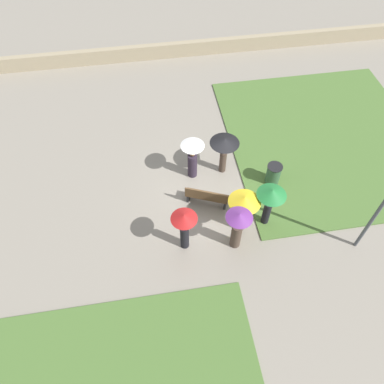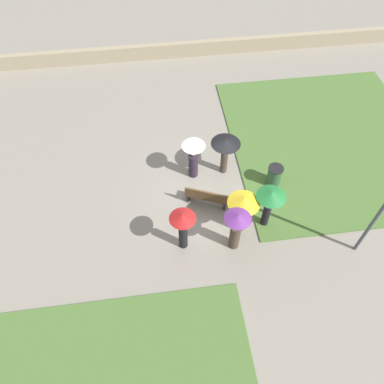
{
  "view_description": "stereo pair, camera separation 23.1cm",
  "coord_description": "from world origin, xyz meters",
  "px_view_note": "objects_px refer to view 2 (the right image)",
  "views": [
    {
      "loc": [
        2.28,
        9.24,
        11.97
      ],
      "look_at": [
        0.88,
        0.57,
        0.63
      ],
      "focal_mm": 35.0,
      "sensor_mm": 36.0,
      "label": 1
    },
    {
      "loc": [
        2.05,
        9.27,
        11.97
      ],
      "look_at": [
        0.88,
        0.57,
        0.63
      ],
      "focal_mm": 35.0,
      "sensor_mm": 36.0,
      "label": 2
    }
  ],
  "objects_px": {
    "crowd_person_yellow": "(243,206)",
    "crowd_person_purple": "(236,227)",
    "trash_bin": "(274,176)",
    "crowd_person_red": "(183,225)",
    "crowd_person_green": "(270,200)",
    "park_bench": "(207,197)",
    "crowd_person_white": "(193,154)",
    "crowd_person_black": "(225,147)"
  },
  "relations": [
    {
      "from": "crowd_person_yellow",
      "to": "crowd_person_purple",
      "type": "relative_size",
      "value": 0.97
    },
    {
      "from": "trash_bin",
      "to": "crowd_person_yellow",
      "type": "distance_m",
      "value": 2.79
    },
    {
      "from": "crowd_person_red",
      "to": "crowd_person_green",
      "type": "distance_m",
      "value": 3.18
    },
    {
      "from": "park_bench",
      "to": "crowd_person_white",
      "type": "xyz_separation_m",
      "value": [
        0.3,
        -1.59,
        0.76
      ]
    },
    {
      "from": "crowd_person_black",
      "to": "crowd_person_white",
      "type": "distance_m",
      "value": 1.3
    },
    {
      "from": "crowd_person_black",
      "to": "crowd_person_green",
      "type": "relative_size",
      "value": 0.94
    },
    {
      "from": "trash_bin",
      "to": "crowd_person_red",
      "type": "relative_size",
      "value": 0.5
    },
    {
      "from": "crowd_person_white",
      "to": "crowd_person_purple",
      "type": "xyz_separation_m",
      "value": [
        -0.99,
        3.54,
        -0.04
      ]
    },
    {
      "from": "trash_bin",
      "to": "crowd_person_purple",
      "type": "height_order",
      "value": "crowd_person_purple"
    },
    {
      "from": "crowd_person_red",
      "to": "crowd_person_purple",
      "type": "distance_m",
      "value": 1.82
    },
    {
      "from": "trash_bin",
      "to": "crowd_person_purple",
      "type": "bearing_deg",
      "value": 50.36
    },
    {
      "from": "crowd_person_yellow",
      "to": "crowd_person_green",
      "type": "bearing_deg",
      "value": -97.38
    },
    {
      "from": "trash_bin",
      "to": "crowd_person_red",
      "type": "height_order",
      "value": "crowd_person_red"
    },
    {
      "from": "trash_bin",
      "to": "crowd_person_red",
      "type": "distance_m",
      "value": 4.7
    },
    {
      "from": "park_bench",
      "to": "crowd_person_yellow",
      "type": "distance_m",
      "value": 1.89
    },
    {
      "from": "trash_bin",
      "to": "crowd_person_black",
      "type": "xyz_separation_m",
      "value": [
        1.88,
        -0.96,
        0.96
      ]
    },
    {
      "from": "crowd_person_yellow",
      "to": "crowd_person_black",
      "type": "bearing_deg",
      "value": -9.72
    },
    {
      "from": "crowd_person_green",
      "to": "crowd_person_black",
      "type": "bearing_deg",
      "value": -133.05
    },
    {
      "from": "crowd_person_red",
      "to": "crowd_person_purple",
      "type": "relative_size",
      "value": 1.01
    },
    {
      "from": "crowd_person_purple",
      "to": "crowd_person_black",
      "type": "bearing_deg",
      "value": 83.43
    },
    {
      "from": "crowd_person_black",
      "to": "crowd_person_red",
      "type": "bearing_deg",
      "value": 137.41
    },
    {
      "from": "park_bench",
      "to": "crowd_person_black",
      "type": "relative_size",
      "value": 0.93
    },
    {
      "from": "park_bench",
      "to": "trash_bin",
      "type": "bearing_deg",
      "value": -144.06
    },
    {
      "from": "park_bench",
      "to": "crowd_person_black",
      "type": "distance_m",
      "value": 2.14
    },
    {
      "from": "crowd_person_green",
      "to": "crowd_person_purple",
      "type": "xyz_separation_m",
      "value": [
        1.33,
        0.76,
        -0.31
      ]
    },
    {
      "from": "crowd_person_white",
      "to": "crowd_person_yellow",
      "type": "xyz_separation_m",
      "value": [
        -1.36,
        2.84,
        0.17
      ]
    },
    {
      "from": "crowd_person_white",
      "to": "crowd_person_red",
      "type": "bearing_deg",
      "value": -168.05
    },
    {
      "from": "crowd_person_red",
      "to": "park_bench",
      "type": "bearing_deg",
      "value": 51.18
    },
    {
      "from": "crowd_person_white",
      "to": "crowd_person_purple",
      "type": "height_order",
      "value": "crowd_person_white"
    },
    {
      "from": "trash_bin",
      "to": "crowd_person_white",
      "type": "distance_m",
      "value": 3.38
    },
    {
      "from": "crowd_person_black",
      "to": "crowd_person_yellow",
      "type": "distance_m",
      "value": 2.89
    },
    {
      "from": "crowd_person_white",
      "to": "crowd_person_green",
      "type": "height_order",
      "value": "crowd_person_green"
    },
    {
      "from": "trash_bin",
      "to": "crowd_person_yellow",
      "type": "xyz_separation_m",
      "value": [
        1.8,
        1.92,
        0.92
      ]
    },
    {
      "from": "park_bench",
      "to": "crowd_person_purple",
      "type": "height_order",
      "value": "crowd_person_purple"
    },
    {
      "from": "park_bench",
      "to": "crowd_person_red",
      "type": "height_order",
      "value": "crowd_person_red"
    },
    {
      "from": "crowd_person_white",
      "to": "crowd_person_purple",
      "type": "bearing_deg",
      "value": -138.55
    },
    {
      "from": "crowd_person_white",
      "to": "crowd_person_green",
      "type": "bearing_deg",
      "value": -114.32
    },
    {
      "from": "crowd_person_red",
      "to": "crowd_person_purple",
      "type": "height_order",
      "value": "crowd_person_red"
    },
    {
      "from": "trash_bin",
      "to": "crowd_person_green",
      "type": "height_order",
      "value": "crowd_person_green"
    },
    {
      "from": "crowd_person_black",
      "to": "crowd_person_red",
      "type": "height_order",
      "value": "crowd_person_red"
    },
    {
      "from": "trash_bin",
      "to": "crowd_person_white",
      "type": "relative_size",
      "value": 0.5
    },
    {
      "from": "park_bench",
      "to": "crowd_person_white",
      "type": "distance_m",
      "value": 1.79
    }
  ]
}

